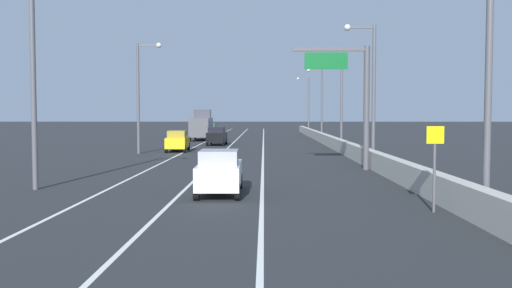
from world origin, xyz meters
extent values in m
plane|color=#26282B|center=(0.00, 64.00, 0.00)|extent=(320.00, 320.00, 0.00)
cube|color=silver|center=(-5.50, 55.00, 0.00)|extent=(0.16, 130.00, 0.00)
cube|color=silver|center=(-2.00, 55.00, 0.00)|extent=(0.16, 130.00, 0.00)
cube|color=silver|center=(1.50, 55.00, 0.00)|extent=(0.16, 130.00, 0.00)
cube|color=#B2ADA3|center=(8.40, 40.00, 0.55)|extent=(0.60, 120.00, 1.10)
cylinder|color=#47474C|center=(7.80, 28.78, 3.75)|extent=(0.36, 0.36, 7.50)
cube|color=#47474C|center=(5.55, 28.78, 7.30)|extent=(4.50, 0.20, 0.20)
cube|color=#0C5923|center=(5.32, 28.66, 6.60)|extent=(2.60, 0.10, 1.00)
cylinder|color=#4C4C51|center=(7.50, 13.76, 1.20)|extent=(0.10, 0.10, 2.40)
cube|color=yellow|center=(7.50, 13.72, 2.70)|extent=(0.60, 0.04, 0.60)
cylinder|color=#4C4C51|center=(9.18, 13.45, 4.65)|extent=(0.24, 0.24, 9.31)
cylinder|color=#4C4C51|center=(8.94, 32.51, 4.65)|extent=(0.24, 0.24, 9.31)
cube|color=#4C4C51|center=(8.04, 32.51, 9.16)|extent=(1.80, 0.12, 0.12)
sphere|color=beige|center=(7.14, 32.51, 9.16)|extent=(0.44, 0.44, 0.44)
cylinder|color=#4C4C51|center=(9.36, 51.56, 4.65)|extent=(0.24, 0.24, 9.31)
cube|color=#4C4C51|center=(8.46, 51.56, 9.16)|extent=(1.80, 0.12, 0.12)
sphere|color=beige|center=(7.56, 51.56, 9.16)|extent=(0.44, 0.44, 0.44)
cylinder|color=#4C4C51|center=(9.29, 70.62, 4.65)|extent=(0.24, 0.24, 9.31)
cube|color=#4C4C51|center=(8.39, 70.62, 9.16)|extent=(1.80, 0.12, 0.12)
sphere|color=beige|center=(7.49, 70.62, 9.16)|extent=(0.44, 0.44, 0.44)
cylinder|color=#4C4C51|center=(9.02, 89.68, 4.65)|extent=(0.24, 0.24, 9.31)
cube|color=#4C4C51|center=(8.12, 89.68, 9.16)|extent=(1.80, 0.12, 0.12)
sphere|color=beige|center=(7.22, 89.68, 9.16)|extent=(0.44, 0.44, 0.44)
cylinder|color=#4C4C51|center=(-8.74, 19.45, 4.65)|extent=(0.24, 0.24, 9.31)
cylinder|color=#4C4C51|center=(-9.09, 42.32, 4.65)|extent=(0.24, 0.24, 9.31)
cube|color=#4C4C51|center=(-8.19, 42.32, 9.16)|extent=(1.80, 0.12, 0.12)
sphere|color=beige|center=(-7.29, 42.32, 9.16)|extent=(0.44, 0.44, 0.44)
cube|color=black|center=(-3.51, 55.59, 0.86)|extent=(1.95, 4.55, 1.04)
cube|color=black|center=(-3.52, 55.14, 1.68)|extent=(1.67, 2.06, 0.60)
cylinder|color=black|center=(-4.32, 57.41, 0.34)|extent=(0.23, 0.68, 0.68)
cylinder|color=black|center=(-2.63, 57.37, 0.34)|extent=(0.23, 0.68, 0.68)
cylinder|color=black|center=(-4.40, 53.80, 0.34)|extent=(0.23, 0.68, 0.68)
cylinder|color=black|center=(-2.71, 53.76, 0.34)|extent=(0.23, 0.68, 0.68)
cube|color=gold|center=(-6.21, 45.36, 0.81)|extent=(1.93, 4.76, 0.94)
cube|color=olive|center=(-6.20, 44.89, 1.58)|extent=(1.62, 2.17, 0.60)
cylinder|color=black|center=(-7.08, 47.22, 0.34)|extent=(0.25, 0.69, 0.68)
cylinder|color=black|center=(-5.49, 47.28, 0.34)|extent=(0.25, 0.69, 0.68)
cylinder|color=black|center=(-6.94, 43.43, 0.34)|extent=(0.25, 0.69, 0.68)
cylinder|color=black|center=(-5.34, 43.49, 0.34)|extent=(0.25, 0.69, 0.68)
cube|color=#196033|center=(-6.78, 83.43, 0.80)|extent=(1.82, 4.44, 0.92)
cube|color=#1C4633|center=(-6.78, 82.99, 1.56)|extent=(1.60, 2.00, 0.60)
cylinder|color=black|center=(-7.61, 85.20, 0.34)|extent=(0.22, 0.68, 0.68)
cylinder|color=black|center=(-5.95, 85.20, 0.34)|extent=(0.22, 0.68, 0.68)
cylinder|color=black|center=(-7.61, 81.66, 0.34)|extent=(0.22, 0.68, 0.68)
cylinder|color=black|center=(-5.95, 81.66, 0.34)|extent=(0.22, 0.68, 0.68)
cube|color=white|center=(-0.31, 18.19, 0.82)|extent=(1.86, 4.61, 0.96)
cube|color=#96969E|center=(-0.30, 17.73, 1.60)|extent=(1.60, 2.09, 0.60)
cylinder|color=black|center=(-1.15, 20.02, 0.34)|extent=(0.23, 0.68, 0.68)
cylinder|color=black|center=(0.47, 20.04, 0.34)|extent=(0.23, 0.68, 0.68)
cylinder|color=black|center=(-1.09, 16.34, 0.34)|extent=(0.23, 0.68, 0.68)
cylinder|color=black|center=(0.53, 16.36, 0.34)|extent=(0.23, 0.68, 0.68)
cube|color=#4C4C51|center=(-6.40, 66.51, 1.65)|extent=(2.52, 7.80, 2.31)
cube|color=#3A3A45|center=(-6.42, 68.22, 3.36)|extent=(2.14, 1.74, 1.10)
cylinder|color=black|center=(-7.56, 69.67, 0.50)|extent=(0.23, 1.00, 1.00)
cylinder|color=black|center=(-5.32, 69.71, 0.50)|extent=(0.23, 1.00, 1.00)
cylinder|color=black|center=(-7.47, 63.31, 0.50)|extent=(0.23, 1.00, 1.00)
cylinder|color=black|center=(-5.23, 63.34, 0.50)|extent=(0.23, 1.00, 1.00)
camera|label=1|loc=(1.59, -6.10, 3.46)|focal=40.20mm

